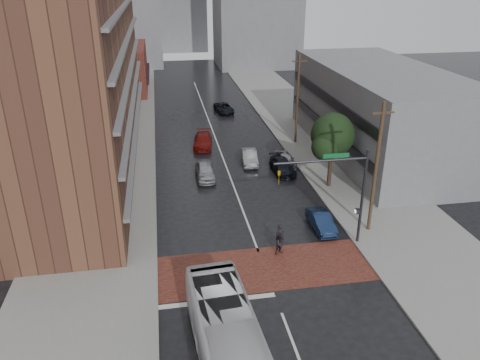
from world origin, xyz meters
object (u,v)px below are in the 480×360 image
car_travel_a (205,171)px  car_travel_c (203,141)px  pedestrian_a (280,236)px  car_parked_mid (282,166)px  car_parked_far (285,159)px  suv_travel (224,108)px  car_parked_near (321,221)px  pedestrian_b (281,244)px  transit_bus (232,355)px  car_travel_b (249,157)px

car_travel_a → car_travel_c: (0.64, 8.65, -0.04)m
car_travel_a → pedestrian_a: bearing=-71.7°
car_parked_mid → car_parked_far: bearing=64.4°
suv_travel → car_travel_c: bearing=-115.0°
car_parked_near → pedestrian_a: bearing=-154.1°
pedestrian_b → car_parked_near: 4.79m
transit_bus → pedestrian_a: 12.51m
transit_bus → car_parked_far: 27.82m
car_parked_near → car_parked_far: car_parked_far is taller
pedestrian_a → car_travel_a: pedestrian_a is taller
car_parked_mid → car_travel_a: bearing=178.5°
pedestrian_b → car_parked_mid: bearing=55.5°
pedestrian_a → suv_travel: pedestrian_a is taller
transit_bus → car_travel_b: (6.01, 27.10, -0.97)m
transit_bus → car_travel_b: 27.77m
pedestrian_a → car_travel_b: (0.81, 15.75, -0.18)m
car_travel_c → car_parked_mid: 10.95m
car_travel_c → suv_travel: car_travel_c is taller
car_travel_a → car_parked_far: 8.54m
car_travel_c → car_parked_mid: size_ratio=1.09×
car_parked_near → car_travel_c: bearing=109.0°
transit_bus → suv_travel: 46.58m
pedestrian_a → car_travel_c: 21.75m
car_travel_b → car_travel_a: bearing=-143.6°
transit_bus → car_parked_mid: (8.74, 24.35, -1.01)m
transit_bus → pedestrian_b: (4.99, 10.42, -0.87)m
suv_travel → car_parked_near: bearing=-92.4°
pedestrian_a → car_travel_b: pedestrian_a is taller
car_travel_c → pedestrian_b: bearing=-74.0°
pedestrian_a → pedestrian_b: pedestrian_a is taller
car_travel_b → pedestrian_a: bearing=-87.7°
pedestrian_a → car_parked_far: bearing=84.6°
pedestrian_b → car_parked_near: size_ratio=0.41×
car_travel_c → car_parked_near: car_travel_c is taller
pedestrian_a → car_travel_c: pedestrian_a is taller
pedestrian_a → car_parked_mid: size_ratio=0.39×
pedestrian_b → car_travel_a: bearing=86.1°
car_travel_b → car_parked_mid: size_ratio=0.94×
car_travel_a → car_parked_mid: (7.57, 0.17, -0.10)m
car_travel_b → car_parked_mid: 3.88m
pedestrian_b → suv_travel: bearing=68.9°
car_parked_far → transit_bus: bearing=-115.3°
pedestrian_b → car_parked_far: (4.50, 15.71, -0.14)m
car_travel_a → car_parked_near: (7.71, -10.98, -0.10)m
car_travel_c → car_parked_far: 10.19m
pedestrian_a → pedestrian_b: 0.95m
car_parked_near → car_parked_mid: 11.15m
pedestrian_b → car_travel_b: bearing=67.1°
car_travel_b → suv_travel: bearing=95.1°
car_parked_mid → pedestrian_a: bearing=-108.0°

